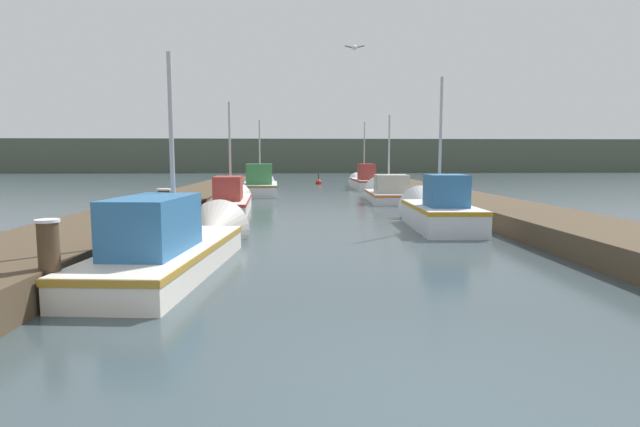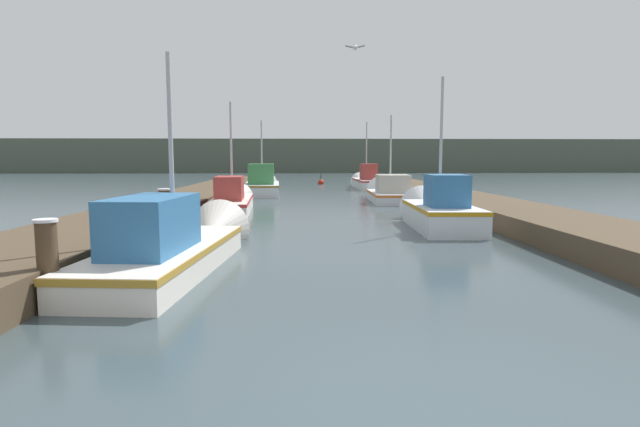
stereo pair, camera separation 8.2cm
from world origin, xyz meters
The scene contains 16 objects.
ground_plane centered at (0.00, 0.00, 0.00)m, with size 200.00×200.00×0.00m.
dock_left centered at (-5.51, 16.00, 0.26)m, with size 2.56×40.00×0.52m.
dock_right centered at (5.51, 16.00, 0.26)m, with size 2.56×40.00×0.52m.
distant_shore_ridge centered at (0.00, 71.08, 2.25)m, with size 120.00×16.00×4.49m.
fishing_boat_0 centered at (-3.13, 5.76, 0.40)m, with size 2.05×6.19×4.25m.
fishing_boat_1 centered at (3.00, 10.51, 0.47)m, with size 1.69×4.67×4.56m.
fishing_boat_2 centered at (-3.45, 15.14, 0.40)m, with size 1.65×6.16×4.34m.
fishing_boat_3 centered at (3.15, 19.35, 0.36)m, with size 1.94×5.14×4.48m.
fishing_boat_4 centered at (-3.03, 23.87, 0.52)m, with size 2.06×6.23×4.50m.
fishing_boat_5 centered at (3.30, 28.76, 0.48)m, with size 1.42×6.39×4.56m.
mooring_piling_0 centered at (-4.40, 30.76, 0.60)m, with size 0.26×0.26×1.18m.
mooring_piling_1 centered at (-4.22, 3.03, 0.59)m, with size 0.31×0.31×1.17m.
mooring_piling_2 centered at (-4.40, 9.36, 0.60)m, with size 0.35×0.35×1.18m.
mooring_piling_3 centered at (4.36, 15.97, 0.64)m, with size 0.30×0.30×1.26m.
channel_buoy centered at (0.59, 34.01, 0.13)m, with size 0.45×0.45×0.95m.
seagull_lead centered at (0.62, 10.71, 5.02)m, with size 0.55×0.29×0.12m.
Camera 2 is at (-0.89, -3.53, 1.96)m, focal length 28.00 mm.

